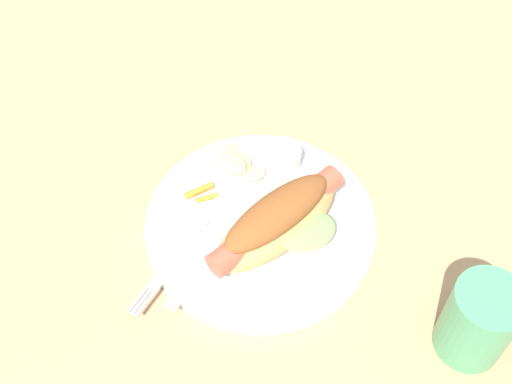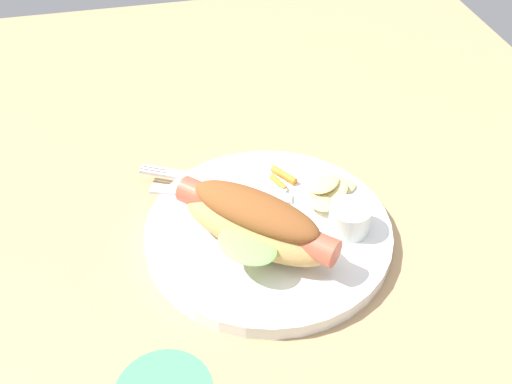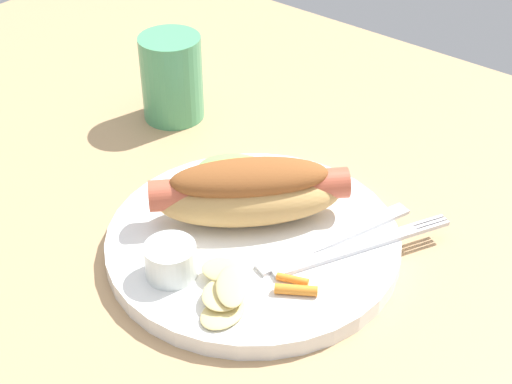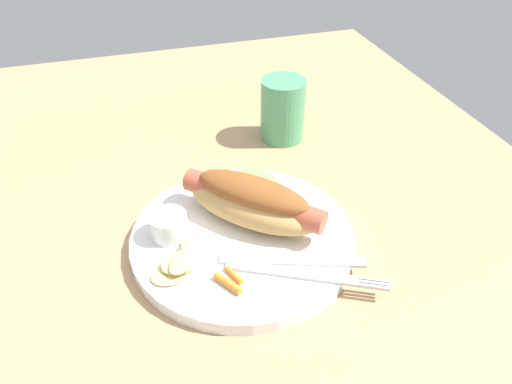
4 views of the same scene
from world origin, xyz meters
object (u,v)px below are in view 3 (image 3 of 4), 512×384
at_px(hot_dog, 249,190).
at_px(knife, 335,238).
at_px(fork, 359,246).
at_px(chips_pile, 225,292).
at_px(carrot_garnish, 295,287).
at_px(drinking_cup, 172,78).
at_px(plate, 253,242).
at_px(sauce_ramekin, 171,260).

bearing_deg(hot_dog, knife, -30.16).
distance_m(fork, chips_pile, 0.13).
bearing_deg(chips_pile, knife, -103.03).
xyz_separation_m(carrot_garnish, drinking_cup, (0.28, -0.15, 0.03)).
xyz_separation_m(hot_dog, chips_pile, (-0.05, 0.09, -0.02)).
distance_m(hot_dog, chips_pile, 0.11).
bearing_deg(plate, chips_pile, 113.42).
bearing_deg(sauce_ramekin, chips_pile, -175.24).
bearing_deg(knife, plate, 142.63).
relative_size(hot_dog, chips_pile, 2.31).
xyz_separation_m(fork, chips_pile, (0.05, 0.12, 0.01)).
bearing_deg(drinking_cup, sauce_ramekin, 133.25).
height_order(plate, drinking_cup, drinking_cup).
bearing_deg(drinking_cup, carrot_garnish, 150.99).
xyz_separation_m(hot_dog, sauce_ramekin, (0.00, 0.10, -0.01)).
distance_m(knife, chips_pile, 0.12).
relative_size(plate, chips_pile, 3.70).
height_order(hot_dog, fork, hot_dog).
bearing_deg(sauce_ramekin, drinking_cup, -46.75).
distance_m(fork, carrot_garnish, 0.07).
height_order(hot_dog, carrot_garnish, hot_dog).
xyz_separation_m(chips_pile, carrot_garnish, (-0.04, -0.04, -0.00)).
bearing_deg(plate, sauce_ramekin, 75.23).
xyz_separation_m(fork, carrot_garnish, (0.01, 0.07, 0.00)).
bearing_deg(hot_dog, chips_pile, -106.65).
bearing_deg(fork, plate, 144.67).
bearing_deg(plate, fork, -152.44).
bearing_deg(drinking_cup, hot_dog, 151.44).
bearing_deg(sauce_ramekin, hot_dog, -91.35).
height_order(plate, knife, knife).
relative_size(fork, knife, 1.00).
xyz_separation_m(sauce_ramekin, carrot_garnish, (-0.09, -0.05, -0.01)).
height_order(knife, carrot_garnish, carrot_garnish).
xyz_separation_m(sauce_ramekin, chips_pile, (-0.05, -0.00, -0.01)).
bearing_deg(carrot_garnish, knife, -82.16).
bearing_deg(chips_pile, sauce_ramekin, 4.76).
relative_size(knife, chips_pile, 2.26).
bearing_deg(sauce_ramekin, knife, -123.94).
bearing_deg(hot_dog, drinking_cup, 105.98).
relative_size(plate, carrot_garnish, 6.42).
relative_size(hot_dog, knife, 1.02).
height_order(fork, drinking_cup, drinking_cup).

